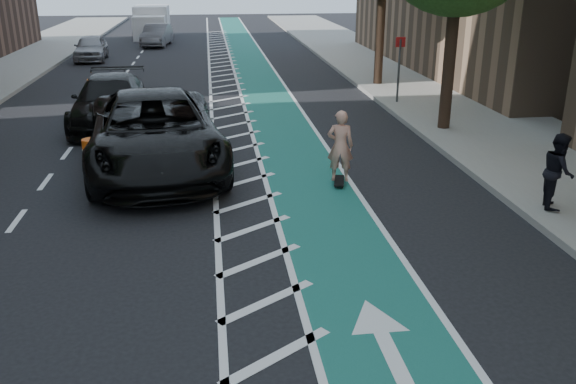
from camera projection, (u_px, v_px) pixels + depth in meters
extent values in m
plane|color=black|center=(172.00, 266.00, 10.41)|extent=(120.00, 120.00, 0.00)
cube|color=#195A4C|center=(279.00, 122.00, 20.07)|extent=(2.00, 90.00, 0.01)
cube|color=silver|center=(234.00, 124.00, 19.89)|extent=(1.40, 90.00, 0.01)
cube|color=gray|center=(468.00, 114.00, 20.83)|extent=(5.00, 90.00, 0.15)
cube|color=gray|center=(398.00, 116.00, 20.53)|extent=(0.12, 90.00, 0.16)
cylinder|color=#382619|center=(451.00, 61.00, 18.04)|extent=(0.36, 0.36, 4.40)
cylinder|color=#382619|center=(379.00, 33.00, 25.48)|extent=(0.36, 0.36, 4.40)
cylinder|color=#4C4C4C|center=(399.00, 73.00, 22.07)|extent=(0.08, 0.08, 2.40)
cube|color=red|center=(401.00, 42.00, 21.69)|extent=(0.35, 0.02, 0.35)
cube|color=black|center=(339.00, 181.00, 14.30)|extent=(0.40, 0.82, 0.03)
cylinder|color=black|center=(336.00, 179.00, 14.57)|extent=(0.04, 0.07, 0.06)
cylinder|color=black|center=(343.00, 180.00, 14.56)|extent=(0.04, 0.07, 0.06)
cylinder|color=black|center=(335.00, 187.00, 14.08)|extent=(0.04, 0.07, 0.06)
cylinder|color=black|center=(342.00, 187.00, 14.07)|extent=(0.04, 0.07, 0.06)
imported|color=tan|center=(340.00, 146.00, 14.00)|extent=(0.68, 0.53, 1.67)
imported|color=black|center=(155.00, 132.00, 15.11)|extent=(3.95, 7.18, 1.91)
imported|color=black|center=(110.00, 101.00, 19.48)|extent=(2.25, 5.36, 1.55)
imported|color=#939398|center=(91.00, 48.00, 33.26)|extent=(1.82, 4.06, 1.36)
imported|color=#5E5D62|center=(157.00, 35.00, 39.41)|extent=(1.92, 4.27, 1.36)
imported|color=black|center=(558.00, 171.00, 12.31)|extent=(0.82, 0.92, 1.56)
cube|color=white|center=(152.00, 21.00, 44.71)|extent=(2.41, 3.49, 2.18)
cube|color=white|center=(150.00, 28.00, 42.38)|extent=(2.18, 1.75, 1.63)
cylinder|color=black|center=(135.00, 36.00, 42.00)|extent=(0.28, 0.76, 0.76)
cylinder|color=black|center=(164.00, 35.00, 42.24)|extent=(0.28, 0.76, 0.76)
cylinder|color=black|center=(141.00, 30.00, 45.64)|extent=(0.28, 0.76, 0.76)
cylinder|color=black|center=(167.00, 30.00, 45.89)|extent=(0.28, 0.76, 0.76)
cylinder|color=#F1550C|center=(93.00, 155.00, 15.21)|extent=(0.46, 0.46, 0.80)
cylinder|color=silver|center=(93.00, 160.00, 15.26)|extent=(0.47, 0.47, 0.11)
cylinder|color=silver|center=(92.00, 150.00, 15.17)|extent=(0.47, 0.47, 0.11)
cylinder|color=black|center=(94.00, 169.00, 15.34)|extent=(0.59, 0.59, 0.04)
cylinder|color=orange|center=(96.00, 92.00, 22.66)|extent=(0.53, 0.53, 0.92)
cylinder|color=silver|center=(96.00, 96.00, 22.71)|extent=(0.54, 0.54, 0.12)
cylinder|color=silver|center=(95.00, 88.00, 22.61)|extent=(0.54, 0.54, 0.12)
cylinder|color=black|center=(97.00, 103.00, 22.81)|extent=(0.67, 0.67, 0.04)
cylinder|color=orange|center=(127.00, 88.00, 23.47)|extent=(0.48, 0.48, 0.84)
cylinder|color=silver|center=(127.00, 92.00, 23.52)|extent=(0.49, 0.49, 0.11)
cylinder|color=silver|center=(126.00, 85.00, 23.43)|extent=(0.49, 0.49, 0.11)
cylinder|color=black|center=(128.00, 99.00, 23.61)|extent=(0.61, 0.61, 0.04)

